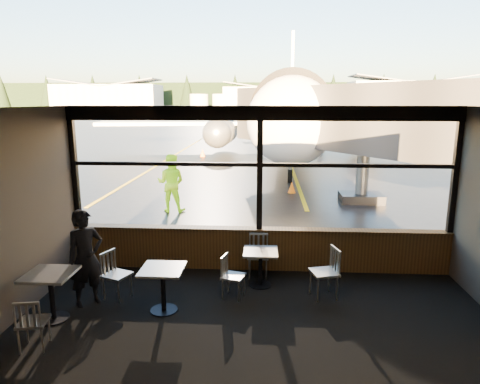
# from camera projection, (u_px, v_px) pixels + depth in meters

# --- Properties ---
(ground_plane) EXTENTS (520.00, 520.00, 0.00)m
(ground_plane) POSITION_uv_depth(u_px,v_px,m) (267.00, 112.00, 126.37)
(ground_plane) COLOR black
(ground_plane) RESTS_ON ground
(carpet_floor) EXTENTS (8.00, 6.00, 0.01)m
(carpet_floor) POSITION_uv_depth(u_px,v_px,m) (255.00, 346.00, 6.39)
(carpet_floor) COLOR black
(carpet_floor) RESTS_ON ground
(ceiling) EXTENTS (8.00, 6.00, 0.04)m
(ceiling) POSITION_uv_depth(u_px,v_px,m) (257.00, 109.00, 5.65)
(ceiling) COLOR #38332D
(ceiling) RESTS_ON ground
(wall_back) EXTENTS (8.00, 0.04, 3.50)m
(wall_back) POSITION_uv_depth(u_px,v_px,m) (244.00, 363.00, 3.10)
(wall_back) COLOR #4E463E
(wall_back) RESTS_ON ground
(window_sill) EXTENTS (8.00, 0.28, 0.90)m
(window_sill) POSITION_uv_depth(u_px,v_px,m) (259.00, 250.00, 9.23)
(window_sill) COLOR brown
(window_sill) RESTS_ON ground
(window_header) EXTENTS (8.00, 0.18, 0.30)m
(window_header) POSITION_uv_depth(u_px,v_px,m) (260.00, 113.00, 8.61)
(window_header) COLOR black
(window_header) RESTS_ON ground
(mullion_left) EXTENTS (0.12, 0.12, 2.60)m
(mullion_left) POSITION_uv_depth(u_px,v_px,m) (74.00, 168.00, 9.10)
(mullion_left) COLOR black
(mullion_left) RESTS_ON ground
(mullion_centre) EXTENTS (0.12, 0.12, 2.60)m
(mullion_centre) POSITION_uv_depth(u_px,v_px,m) (260.00, 170.00, 8.85)
(mullion_centre) COLOR black
(mullion_centre) RESTS_ON ground
(mullion_right) EXTENTS (0.12, 0.12, 2.60)m
(mullion_right) POSITION_uv_depth(u_px,v_px,m) (456.00, 171.00, 8.61)
(mullion_right) COLOR black
(mullion_right) RESTS_ON ground
(window_transom) EXTENTS (8.00, 0.10, 0.08)m
(window_transom) POSITION_uv_depth(u_px,v_px,m) (260.00, 165.00, 8.83)
(window_transom) COLOR black
(window_transom) RESTS_ON ground
(airliner) EXTENTS (29.64, 34.91, 10.22)m
(airliner) POSITION_uv_depth(u_px,v_px,m) (292.00, 77.00, 28.87)
(airliner) COLOR white
(airliner) RESTS_ON ground_plane
(jet_bridge) EXTENTS (8.98, 10.98, 4.79)m
(jet_bridge) POSITION_uv_depth(u_px,v_px,m) (373.00, 138.00, 13.96)
(jet_bridge) COLOR #2A2A2D
(jet_bridge) RESTS_ON ground_plane
(cafe_table_near) EXTENTS (0.66, 0.66, 0.73)m
(cafe_table_near) POSITION_uv_depth(u_px,v_px,m) (260.00, 268.00, 8.42)
(cafe_table_near) COLOR #A49E97
(cafe_table_near) RESTS_ON carpet_floor
(cafe_table_mid) EXTENTS (0.73, 0.73, 0.80)m
(cafe_table_mid) POSITION_uv_depth(u_px,v_px,m) (163.00, 290.00, 7.39)
(cafe_table_mid) COLOR #9D9890
(cafe_table_mid) RESTS_ON carpet_floor
(cafe_table_left) EXTENTS (0.76, 0.76, 0.84)m
(cafe_table_left) POSITION_uv_depth(u_px,v_px,m) (52.00, 296.00, 7.10)
(cafe_table_left) COLOR #9C9790
(cafe_table_left) RESTS_ON carpet_floor
(chair_near_e) EXTENTS (0.65, 0.65, 0.97)m
(chair_near_e) POSITION_uv_depth(u_px,v_px,m) (324.00, 273.00, 7.90)
(chair_near_e) COLOR beige
(chair_near_e) RESTS_ON carpet_floor
(chair_near_w) EXTENTS (0.54, 0.54, 0.82)m
(chair_near_w) POSITION_uv_depth(u_px,v_px,m) (233.00, 277.00, 7.91)
(chair_near_w) COLOR #B1AC9F
(chair_near_w) RESTS_ON carpet_floor
(chair_near_n) EXTENTS (0.50, 0.50, 0.90)m
(chair_near_n) POSITION_uv_depth(u_px,v_px,m) (258.00, 256.00, 8.84)
(chair_near_n) COLOR beige
(chair_near_n) RESTS_ON carpet_floor
(chair_mid_w) EXTENTS (0.64, 0.64, 0.90)m
(chair_mid_w) POSITION_uv_depth(u_px,v_px,m) (117.00, 275.00, 7.87)
(chair_mid_w) COLOR #B2AEA1
(chair_mid_w) RESTS_ON carpet_floor
(chair_left_s) EXTENTS (0.53, 0.53, 0.83)m
(chair_left_s) POSITION_uv_depth(u_px,v_px,m) (33.00, 322.00, 6.28)
(chair_left_s) COLOR #BCB6A9
(chair_left_s) RESTS_ON carpet_floor
(passenger) EXTENTS (0.75, 0.74, 1.75)m
(passenger) POSITION_uv_depth(u_px,v_px,m) (86.00, 258.00, 7.56)
(passenger) COLOR black
(passenger) RESTS_ON carpet_floor
(ground_crew) EXTENTS (0.97, 0.78, 1.90)m
(ground_crew) POSITION_uv_depth(u_px,v_px,m) (171.00, 183.00, 13.99)
(ground_crew) COLOR #BFF219
(ground_crew) RESTS_ON ground_plane
(cone_nose) EXTENTS (0.32, 0.32, 0.44)m
(cone_nose) POSITION_uv_depth(u_px,v_px,m) (292.00, 187.00, 16.91)
(cone_nose) COLOR #FB5F07
(cone_nose) RESTS_ON ground_plane
(cone_wing) EXTENTS (0.34, 0.34, 0.48)m
(cone_wing) POSITION_uv_depth(u_px,v_px,m) (203.00, 153.00, 27.71)
(cone_wing) COLOR #EF4E07
(cone_wing) RESTS_ON ground_plane
(hangar_left) EXTENTS (45.00, 18.00, 11.00)m
(hangar_left) POSITION_uv_depth(u_px,v_px,m) (108.00, 95.00, 188.04)
(hangar_left) COLOR silver
(hangar_left) RESTS_ON ground_plane
(hangar_mid) EXTENTS (38.00, 15.00, 10.00)m
(hangar_mid) POSITION_uv_depth(u_px,v_px,m) (267.00, 96.00, 188.72)
(hangar_mid) COLOR silver
(hangar_mid) RESTS_ON ground_plane
(hangar_right) EXTENTS (50.00, 20.00, 12.00)m
(hangar_right) POSITION_uv_depth(u_px,v_px,m) (411.00, 94.00, 177.98)
(hangar_right) COLOR silver
(hangar_right) RESTS_ON ground_plane
(fuel_tank_a) EXTENTS (8.00, 8.00, 6.00)m
(fuel_tank_a) POSITION_uv_depth(u_px,v_px,m) (199.00, 101.00, 188.06)
(fuel_tank_a) COLOR silver
(fuel_tank_a) RESTS_ON ground_plane
(fuel_tank_b) EXTENTS (8.00, 8.00, 6.00)m
(fuel_tank_b) POSITION_uv_depth(u_px,v_px,m) (222.00, 101.00, 187.44)
(fuel_tank_b) COLOR silver
(fuel_tank_b) RESTS_ON ground_plane
(fuel_tank_c) EXTENTS (8.00, 8.00, 6.00)m
(fuel_tank_c) POSITION_uv_depth(u_px,v_px,m) (244.00, 101.00, 186.83)
(fuel_tank_c) COLOR silver
(fuel_tank_c) RESTS_ON ground_plane
(treeline) EXTENTS (360.00, 3.00, 12.00)m
(treeline) POSITION_uv_depth(u_px,v_px,m) (267.00, 95.00, 212.89)
(treeline) COLOR black
(treeline) RESTS_ON ground_plane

